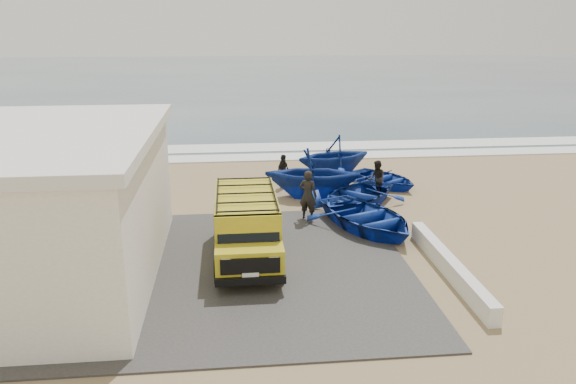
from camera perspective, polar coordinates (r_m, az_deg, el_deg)
name	(u,v)px	position (r m, az deg, el deg)	size (l,w,h in m)	color
ground	(271,243)	(18.88, -1.72, -5.16)	(160.00, 160.00, 0.00)	#967E57
slab	(209,270)	(17.02, -8.03, -7.84)	(12.00, 10.00, 0.05)	#3E3B38
ocean	(240,77)	(73.78, -4.93, 11.54)	(180.00, 88.00, 0.01)	#385166
surf_line	(255,158)	(30.30, -3.37, 3.51)	(180.00, 1.60, 0.06)	white
surf_wash	(253,148)	(32.74, -3.56, 4.52)	(180.00, 2.20, 0.04)	white
building	(6,208)	(17.40, -26.74, -1.45)	(8.40, 9.40, 4.30)	white
parapet	(449,266)	(17.15, 16.08, -7.26)	(0.35, 6.00, 0.55)	silver
van	(247,224)	(17.33, -4.22, -3.31)	(1.99, 4.87, 2.08)	gold
boat_near_left	(367,217)	(20.04, 8.01, -2.54)	(3.24, 4.53, 0.94)	navy
boat_near_right	(356,196)	(22.47, 6.88, -0.39)	(3.02, 4.22, 0.87)	navy
boat_mid_left	(312,173)	(23.32, 2.50, 1.92)	(3.41, 3.95, 2.08)	navy
boat_mid_right	(384,179)	(25.43, 9.77, 1.35)	(2.37, 3.32, 0.69)	navy
boat_far_left	(334,155)	(26.81, 4.68, 3.74)	(3.17, 3.67, 1.93)	navy
fisherman_front	(308,195)	(20.70, 2.04, -0.34)	(0.69, 0.45, 1.90)	black
fisherman_middle	(377,179)	(23.78, 9.02, 1.34)	(0.75, 0.58, 1.54)	black
fisherman_back	(283,171)	(24.78, -0.51, 2.15)	(0.88, 0.36, 1.49)	black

